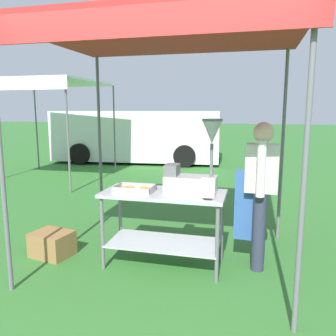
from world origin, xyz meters
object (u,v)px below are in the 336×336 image
at_px(vendor, 260,188).
at_px(neighbour_tent, 46,85).
at_px(stall_canopy, 166,41).
at_px(donut_tray, 135,190).
at_px(donut_cart, 164,212).
at_px(donut_fryer, 195,170).
at_px(menu_sign, 208,190).
at_px(supply_crate, 52,244).
at_px(van_white, 138,136).

distance_m(vendor, neighbour_tent, 6.46).
relative_size(stall_canopy, vendor, 1.75).
bearing_deg(donut_tray, donut_cart, 11.69).
bearing_deg(stall_canopy, donut_fryer, -5.00).
height_order(donut_tray, menu_sign, menu_sign).
distance_m(donut_cart, supply_crate, 1.45).
xyz_separation_m(stall_canopy, vendor, (1.03, 0.14, -1.54)).
bearing_deg(donut_fryer, stall_canopy, 175.00).
distance_m(donut_fryer, neighbour_tent, 6.00).
bearing_deg(van_white, donut_fryer, -66.61).
bearing_deg(stall_canopy, donut_cart, -90.00).
bearing_deg(donut_cart, donut_tray, -168.31).
relative_size(donut_fryer, vendor, 0.49).
bearing_deg(menu_sign, supply_crate, 176.48).
relative_size(donut_fryer, neighbour_tent, 0.30).
xyz_separation_m(menu_sign, van_white, (-3.36, 7.60, -0.06)).
distance_m(stall_canopy, van_white, 7.99).
bearing_deg(stall_canopy, menu_sign, -30.15).
bearing_deg(vendor, van_white, 118.37).
bearing_deg(donut_tray, menu_sign, -9.35).
height_order(donut_tray, vendor, vendor).
bearing_deg(menu_sign, stall_canopy, 149.85).
bearing_deg(supply_crate, menu_sign, -3.52).
bearing_deg(neighbour_tent, vendor, -36.70).
bearing_deg(donut_cart, menu_sign, -21.24).
relative_size(stall_canopy, donut_fryer, 3.53).
bearing_deg(menu_sign, neighbour_tent, 137.22).
relative_size(menu_sign, van_white, 0.04).
distance_m(stall_canopy, donut_fryer, 1.39).
bearing_deg(donut_fryer, menu_sign, -55.50).
bearing_deg(donut_cart, van_white, 111.01).
bearing_deg(stall_canopy, donut_tray, -152.27).
xyz_separation_m(donut_tray, vendor, (1.34, 0.30, 0.03)).
relative_size(donut_cart, donut_tray, 3.18).
bearing_deg(stall_canopy, supply_crate, -172.39).
height_order(donut_cart, donut_tray, donut_tray).
distance_m(stall_canopy, neighbour_tent, 5.61).
distance_m(menu_sign, vendor, 0.67).
xyz_separation_m(donut_cart, donut_tray, (-0.31, -0.06, 0.25)).
bearing_deg(donut_tray, neighbour_tent, 132.43).
bearing_deg(donut_cart, supply_crate, -176.49).
distance_m(donut_cart, menu_sign, 0.64).
bearing_deg(menu_sign, donut_fryer, 124.50).
height_order(donut_tray, van_white, van_white).
bearing_deg(donut_fryer, van_white, 113.39).
bearing_deg(donut_fryer, donut_tray, -168.14).
height_order(stall_canopy, donut_tray, stall_canopy).
bearing_deg(donut_fryer, vendor, 13.31).
relative_size(stall_canopy, van_white, 0.50).
height_order(donut_cart, donut_fryer, donut_fryer).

